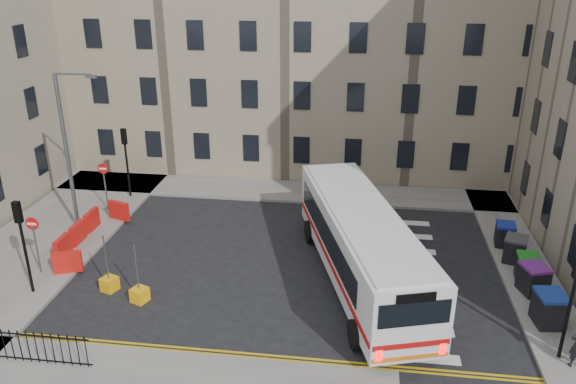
% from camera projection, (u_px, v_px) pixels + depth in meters
% --- Properties ---
extents(ground, '(120.00, 120.00, 0.00)m').
position_uv_depth(ground, '(325.00, 266.00, 25.82)').
color(ground, black).
rests_on(ground, ground).
extents(pavement_north, '(36.00, 3.20, 0.15)m').
position_uv_depth(pavement_north, '(238.00, 189.00, 34.41)').
color(pavement_north, slate).
rests_on(pavement_north, ground).
extents(pavement_east, '(2.40, 26.00, 0.15)m').
position_uv_depth(pavement_east, '(508.00, 237.00, 28.35)').
color(pavement_east, slate).
rests_on(pavement_east, ground).
extents(pavement_west, '(6.00, 22.00, 0.15)m').
position_uv_depth(pavement_west, '(51.00, 236.00, 28.43)').
color(pavement_west, slate).
rests_on(pavement_west, ground).
extents(terrace_north, '(38.30, 10.80, 17.20)m').
position_uv_depth(terrace_north, '(241.00, 32.00, 37.61)').
color(terrace_north, gray).
rests_on(terrace_north, ground).
extents(traffic_light_east, '(0.28, 0.22, 4.10)m').
position_uv_depth(traffic_light_east, '(574.00, 290.00, 18.63)').
color(traffic_light_east, black).
rests_on(traffic_light_east, pavement_east).
extents(traffic_light_nw, '(0.28, 0.22, 4.10)m').
position_uv_depth(traffic_light_nw, '(126.00, 152.00, 32.16)').
color(traffic_light_nw, black).
rests_on(traffic_light_nw, pavement_west).
extents(traffic_light_sw, '(0.28, 0.22, 4.10)m').
position_uv_depth(traffic_light_sw, '(22.00, 233.00, 22.54)').
color(traffic_light_sw, black).
rests_on(traffic_light_sw, pavement_west).
extents(streetlamp, '(0.50, 0.22, 8.14)m').
position_uv_depth(streetlamp, '(67.00, 151.00, 27.60)').
color(streetlamp, '#595B5E').
rests_on(streetlamp, pavement_west).
extents(no_entry_north, '(0.60, 0.08, 3.00)m').
position_uv_depth(no_entry_north, '(104.00, 177.00, 30.69)').
color(no_entry_north, '#595B5E').
rests_on(no_entry_north, pavement_west).
extents(no_entry_south, '(0.60, 0.08, 3.00)m').
position_uv_depth(no_entry_south, '(34.00, 234.00, 24.27)').
color(no_entry_south, '#595B5E').
rests_on(no_entry_south, pavement_west).
extents(roadworks_barriers, '(1.66, 6.26, 1.00)m').
position_uv_depth(roadworks_barriers, '(85.00, 233.00, 27.49)').
color(roadworks_barriers, red).
rests_on(roadworks_barriers, pavement_west).
extents(bus, '(6.20, 12.49, 3.33)m').
position_uv_depth(bus, '(361.00, 243.00, 23.81)').
color(bus, silver).
rests_on(bus, ground).
extents(wheelie_bin_a, '(1.18, 1.31, 1.32)m').
position_uv_depth(wheelie_bin_a, '(549.00, 308.00, 21.23)').
color(wheelie_bin_a, black).
rests_on(wheelie_bin_a, pavement_east).
extents(wheelie_bin_b, '(1.26, 1.36, 1.24)m').
position_uv_depth(wheelie_bin_b, '(533.00, 279.00, 23.30)').
color(wheelie_bin_b, black).
rests_on(wheelie_bin_b, pavement_east).
extents(wheelie_bin_c, '(1.02, 1.15, 1.17)m').
position_uv_depth(wheelie_bin_c, '(527.00, 268.00, 24.20)').
color(wheelie_bin_c, black).
rests_on(wheelie_bin_c, pavement_east).
extents(wheelie_bin_d, '(1.27, 1.35, 1.20)m').
position_uv_depth(wheelie_bin_d, '(515.00, 249.00, 25.75)').
color(wheelie_bin_d, black).
rests_on(wheelie_bin_d, pavement_east).
extents(wheelie_bin_e, '(1.00, 1.11, 1.12)m').
position_uv_depth(wheelie_bin_e, '(505.00, 234.00, 27.22)').
color(wheelie_bin_e, black).
rests_on(wheelie_bin_e, pavement_east).
extents(bollard_yellow, '(0.78, 0.78, 0.60)m').
position_uv_depth(bollard_yellow, '(140.00, 295.00, 23.04)').
color(bollard_yellow, '#F6A40D').
rests_on(bollard_yellow, ground).
extents(bollard_chevron, '(0.78, 0.78, 0.60)m').
position_uv_depth(bollard_chevron, '(110.00, 284.00, 23.82)').
color(bollard_chevron, '#E6A20D').
rests_on(bollard_chevron, ground).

